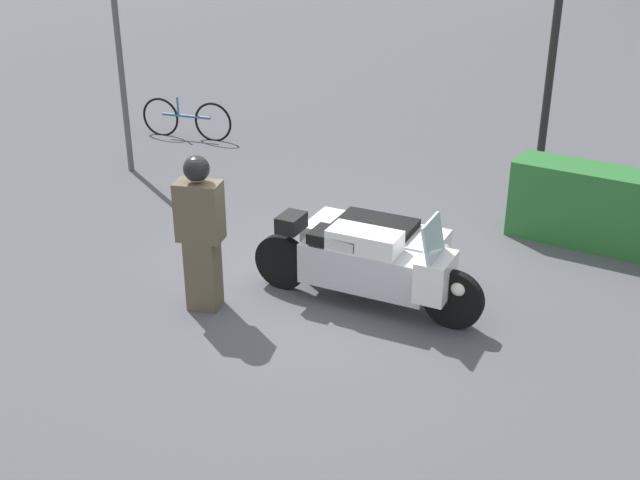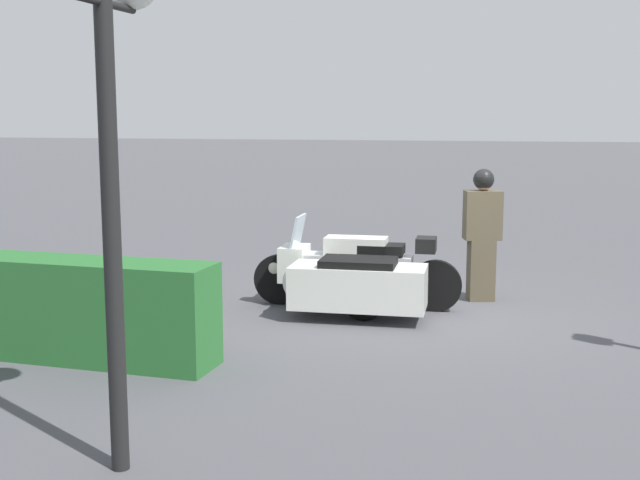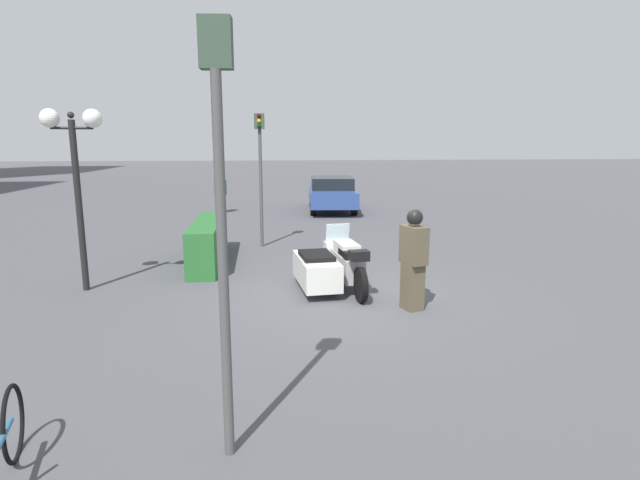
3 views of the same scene
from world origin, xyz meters
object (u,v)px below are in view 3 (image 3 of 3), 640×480
police_motorcycle (328,265)px  officer_rider (413,257)px  hedge_bush_curbside (208,242)px  traffic_light_far (220,185)px  parked_car_background (332,193)px  pedestrian_bystander (220,194)px  twin_lamp_post (74,150)px  traffic_light_near (260,161)px

police_motorcycle → officer_rider: bearing=-144.4°
police_motorcycle → hedge_bush_curbside: size_ratio=0.74×
traffic_light_far → parked_car_background: traffic_light_far is taller
hedge_bush_curbside → pedestrian_bystander: 8.81m
hedge_bush_curbside → twin_lamp_post: (-2.07, 2.12, 2.17)m
hedge_bush_curbside → parked_car_background: size_ratio=0.75×
hedge_bush_curbside → traffic_light_near: size_ratio=1.00×
police_motorcycle → twin_lamp_post: twin_lamp_post is taller
twin_lamp_post → parked_car_background: 12.88m
police_motorcycle → officer_rider: size_ratio=1.53×
officer_rider → traffic_light_far: size_ratio=0.46×
traffic_light_near → traffic_light_far: 9.37m
police_motorcycle → hedge_bush_curbside: 3.54m
officer_rider → pedestrian_bystander: officer_rider is taller
officer_rider → hedge_bush_curbside: officer_rider is taller
parked_car_background → pedestrian_bystander: 4.61m
hedge_bush_curbside → traffic_light_far: 7.93m
parked_car_background → pedestrian_bystander: size_ratio=3.11×
traffic_light_far → parked_car_background: (16.60, -3.28, -1.68)m
police_motorcycle → twin_lamp_post: (0.40, 4.66, 2.21)m
traffic_light_near → parked_car_background: 7.97m
parked_car_background → officer_rider: bearing=-177.1°
parked_car_background → pedestrian_bystander: (-0.17, 4.60, 0.01)m
police_motorcycle → pedestrian_bystander: size_ratio=1.71×
officer_rider → hedge_bush_curbside: size_ratio=0.48×
twin_lamp_post → traffic_light_near: (3.81, -3.39, -0.34)m
hedge_bush_curbside → traffic_light_far: (-7.63, -0.95, 1.94)m
police_motorcycle → traffic_light_far: traffic_light_far is taller
officer_rider → hedge_bush_curbside: (3.92, 3.79, -0.41)m
hedge_bush_curbside → traffic_light_far: bearing=-172.9°
officer_rider → traffic_light_near: (5.66, 2.52, 1.42)m
hedge_bush_curbside → police_motorcycle: bearing=-134.2°
police_motorcycle → hedge_bush_curbside: bearing=40.7°
hedge_bush_curbside → traffic_light_near: 2.82m
officer_rider → pedestrian_bystander: bearing=-89.6°
officer_rider → parked_car_background: bearing=-109.7°
officer_rider → hedge_bush_curbside: bearing=-63.7°
hedge_bush_curbside → parked_car_background: bearing=-25.3°
traffic_light_far → police_motorcycle: bearing=-12.5°
twin_lamp_post → traffic_light_near: bearing=-41.7°
pedestrian_bystander → police_motorcycle: bearing=45.8°
police_motorcycle → hedge_bush_curbside: (2.47, 2.54, 0.04)m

